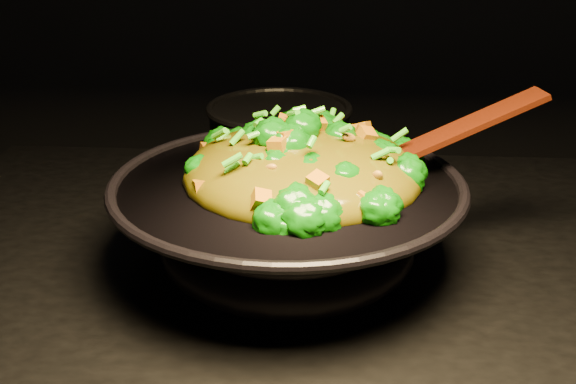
# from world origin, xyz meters

# --- Properties ---
(wok) EXTENTS (0.43, 0.43, 0.11)m
(wok) POSITION_xyz_m (-0.07, 0.03, 0.96)
(wok) COLOR black
(wok) RESTS_ON stovetop
(stir_fry) EXTENTS (0.31, 0.31, 0.10)m
(stir_fry) POSITION_xyz_m (-0.05, 0.05, 1.06)
(stir_fry) COLOR #0C5E06
(stir_fry) RESTS_ON wok
(spatula) EXTENTS (0.25, 0.09, 0.11)m
(spatula) POSITION_xyz_m (0.11, 0.08, 1.06)
(spatula) COLOR #391306
(spatula) RESTS_ON wok
(back_pot) EXTENTS (0.24, 0.24, 0.12)m
(back_pot) POSITION_xyz_m (-0.10, 0.32, 0.96)
(back_pot) COLOR black
(back_pot) RESTS_ON stovetop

